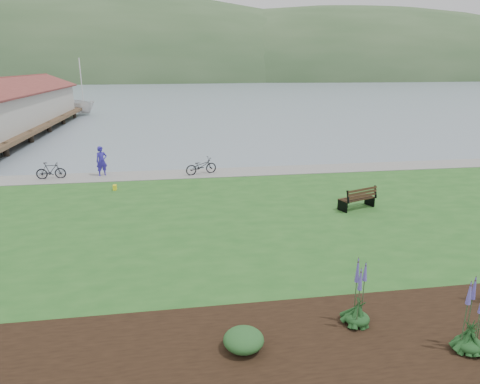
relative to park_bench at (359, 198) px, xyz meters
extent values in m
plane|color=gray|center=(-3.80, 0.61, -0.92)|extent=(600.00, 600.00, 0.00)
cube|color=#245A1F|center=(-3.80, -1.39, -0.72)|extent=(34.00, 20.00, 0.40)
cube|color=gray|center=(-3.80, 7.51, -0.50)|extent=(34.00, 2.20, 0.03)
cube|color=#4C3826|center=(-23.80, 26.61, -0.07)|extent=(8.00, 36.00, 0.30)
cube|color=#B2ADA3|center=(-23.80, 28.61, 1.58)|extent=(6.40, 28.00, 3.00)
cube|color=black|center=(-0.04, 0.10, -0.05)|extent=(1.77, 1.13, 0.05)
cube|color=black|center=(0.07, -0.19, 0.26)|extent=(1.62, 0.73, 0.52)
cube|color=black|center=(-0.80, -0.18, -0.29)|extent=(0.26, 0.56, 0.46)
cube|color=black|center=(0.72, 0.39, -0.29)|extent=(0.26, 0.56, 0.46)
imported|color=#2E22A0|center=(-12.08, 7.86, 0.49)|extent=(0.88, 0.77, 2.02)
imported|color=black|center=(-6.45, 7.32, -0.02)|extent=(1.22, 2.00, 0.99)
imported|color=black|center=(-14.81, 7.57, -0.04)|extent=(0.53, 1.61, 0.96)
imported|color=silver|center=(-19.79, 44.50, -0.92)|extent=(12.41, 12.46, 23.51)
cube|color=yellow|center=(-11.04, 4.77, -0.38)|extent=(0.18, 0.26, 0.27)
ellipsoid|color=#153B19|center=(-1.67, -9.70, -0.32)|extent=(0.62, 0.62, 0.31)
cone|color=#4E439C|center=(-1.67, -9.70, 0.67)|extent=(0.36, 0.36, 1.69)
ellipsoid|color=#153B19|center=(-3.71, -8.35, -0.32)|extent=(0.62, 0.62, 0.31)
cone|color=#4E439C|center=(-3.71, -8.35, 0.69)|extent=(0.32, 0.32, 1.73)
ellipsoid|color=#1E4C21|center=(-6.62, -8.87, -0.25)|extent=(0.92, 0.92, 0.46)
camera|label=1|loc=(-7.97, -16.96, 5.66)|focal=32.00mm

